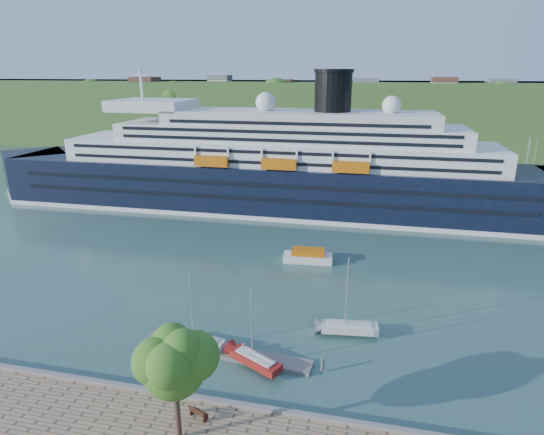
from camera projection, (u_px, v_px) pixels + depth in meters
The scene contains 11 objects.
ground at pixel (189, 405), 39.67m from camera, with size 400.00×400.00×0.00m, color #31574E.
far_hillside at pixel (337, 115), 170.54m from camera, with size 400.00×50.00×24.00m, color #3B6327.
quay_coping at pixel (187, 396), 39.13m from camera, with size 220.00×0.50×0.30m, color slate.
cruise_ship at pixel (266, 141), 92.39m from camera, with size 125.92×18.34×28.28m, color black, non-canonical shape.
park_bench at pixel (199, 412), 36.75m from camera, with size 1.73×0.71×1.11m, color #482414, non-canonical shape.
promenade_tree at pixel (175, 381), 33.30m from camera, with size 6.26×6.26×10.36m, color #306A1B, non-canonical shape.
floating_pontoon at pixel (225, 352), 46.85m from camera, with size 18.23×2.23×0.41m, color gray, non-canonical shape.
sailboat_white_near at pixel (196, 314), 46.48m from camera, with size 6.39×1.77×8.25m, color silver, non-canonical shape.
sailboat_red at pixel (255, 332), 43.48m from camera, with size 6.23×1.73×8.04m, color maroon, non-canonical shape.
sailboat_white_far at pixel (351, 299), 48.90m from camera, with size 6.82×1.89×8.80m, color silver, non-canonical shape.
tender_launch at pixel (308, 255), 69.19m from camera, with size 7.50×2.57×2.07m, color #CA630B, non-canonical shape.
Camera 1 is at (14.30, -30.27, 27.86)m, focal length 30.00 mm.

